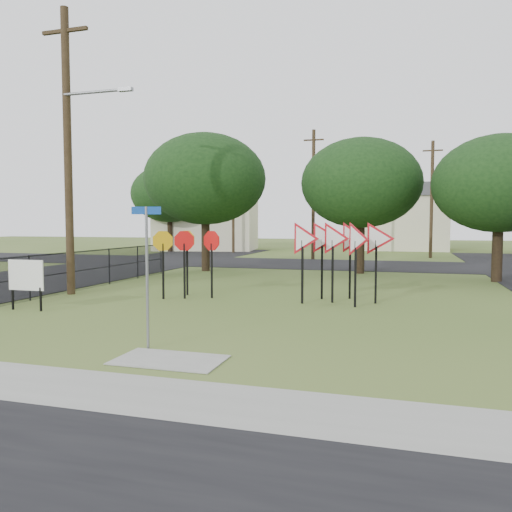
{
  "coord_description": "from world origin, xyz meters",
  "views": [
    {
      "loc": [
        4.11,
        -10.62,
        2.53
      ],
      "look_at": [
        0.07,
        3.0,
        1.6
      ],
      "focal_mm": 35.0,
      "sensor_mm": 36.0,
      "label": 1
    }
  ],
  "objects_px": {
    "stop_sign_cluster": "(187,247)",
    "info_board": "(26,277)",
    "yield_sign_cluster": "(340,242)",
    "street_name_sign": "(147,267)"
  },
  "relations": [
    {
      "from": "street_name_sign",
      "to": "info_board",
      "type": "bearing_deg",
      "value": 151.9
    },
    {
      "from": "stop_sign_cluster",
      "to": "info_board",
      "type": "height_order",
      "value": "stop_sign_cluster"
    },
    {
      "from": "yield_sign_cluster",
      "to": "info_board",
      "type": "xyz_separation_m",
      "value": [
        -8.54,
        -4.09,
        -0.95
      ]
    },
    {
      "from": "yield_sign_cluster",
      "to": "info_board",
      "type": "bearing_deg",
      "value": -154.39
    },
    {
      "from": "stop_sign_cluster",
      "to": "yield_sign_cluster",
      "type": "bearing_deg",
      "value": 5.07
    },
    {
      "from": "stop_sign_cluster",
      "to": "info_board",
      "type": "distance_m",
      "value": 5.05
    },
    {
      "from": "yield_sign_cluster",
      "to": "info_board",
      "type": "relative_size",
      "value": 2.27
    },
    {
      "from": "stop_sign_cluster",
      "to": "yield_sign_cluster",
      "type": "distance_m",
      "value": 5.14
    },
    {
      "from": "street_name_sign",
      "to": "stop_sign_cluster",
      "type": "relative_size",
      "value": 1.24
    },
    {
      "from": "street_name_sign",
      "to": "stop_sign_cluster",
      "type": "xyz_separation_m",
      "value": [
        -2.15,
        6.61,
        0.07
      ]
    }
  ]
}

